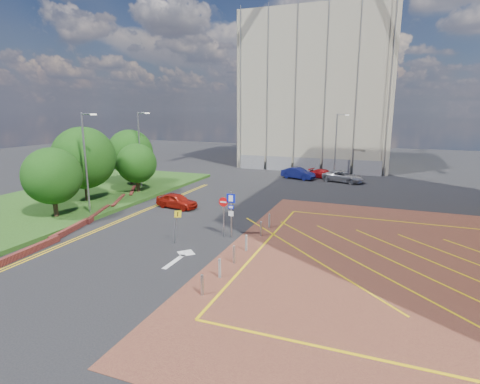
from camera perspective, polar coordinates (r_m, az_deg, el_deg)
The scene contains 20 objects.
ground at distance 24.96m, azimuth -3.28°, elevation -7.51°, with size 140.00×140.00×0.00m, color black.
forecourt at distance 23.41m, azimuth 30.46°, elevation -10.65°, with size 26.00×26.00×0.02m, color brown.
grass_bed at distance 39.81m, azimuth -23.86°, elevation -0.76°, with size 14.00×32.00×0.30m, color #254315.
retaining_wall at distance 32.81m, azimuth -20.98°, elevation -3.07°, with size 6.06×20.33×0.40m.
tree_a at distance 32.28m, azimuth -26.71°, elevation 2.19°, with size 4.40×4.40×5.41m.
tree_b at distance 36.71m, azimuth -22.71°, elevation 4.80°, with size 5.60×5.60×6.74m.
tree_c at distance 39.37m, azimuth -15.47°, elevation 4.23°, with size 4.00×4.00×4.90m.
tree_d at distance 43.45m, azimuth -16.40°, elevation 5.81°, with size 5.00×5.00×6.08m.
lamp_left_near at distance 32.39m, azimuth -22.42°, elevation 4.68°, with size 1.53×0.16×8.00m.
lamp_left_far at distance 41.34m, azimuth -14.99°, elevation 6.68°, with size 1.53×0.16×8.00m.
lamp_back at distance 49.87m, azimuth 14.48°, elevation 7.28°, with size 1.53×0.16×8.00m.
sign_cluster at distance 25.12m, azimuth -1.80°, elevation -2.69°, with size 1.17×0.12×3.20m.
warning_sign at distance 24.44m, azimuth -9.67°, elevation -4.58°, with size 0.57×0.38×2.25m.
bollard_row at distance 22.53m, azimuth 0.36°, elevation -8.46°, with size 0.14×11.14×0.90m.
construction_building at distance 62.19m, azimuth 12.30°, elevation 14.47°, with size 21.20×19.20×22.00m, color #A29B84.
construction_fence at distance 52.65m, azimuth 11.20°, elevation 4.01°, with size 21.60×0.06×2.00m, color gray.
car_red_left at distance 33.45m, azimuth -9.62°, elevation -1.31°, with size 1.55×3.84×1.31m, color #A2180D.
car_blue_back at distance 47.46m, azimuth 8.85°, elevation 2.83°, with size 1.49×4.28×1.41m, color navy.
car_red_back at distance 48.41m, azimuth 12.74°, elevation 2.70°, with size 1.60×3.93×1.14m, color red.
car_silver_back at distance 46.54m, azimuth 15.47°, elevation 2.30°, with size 2.25×4.89×1.36m, color #A8A8AF.
Camera 1 is at (9.67, -21.38, 8.51)m, focal length 28.00 mm.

